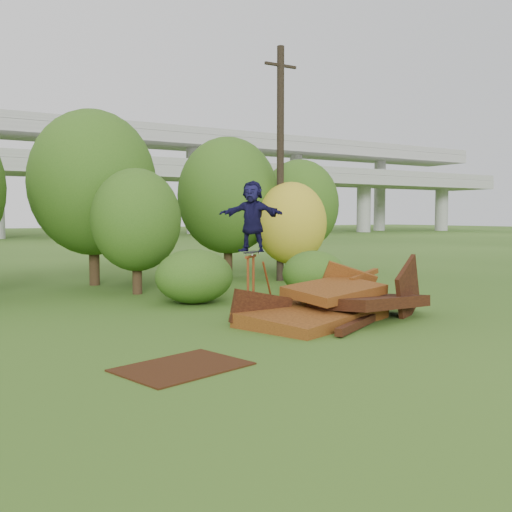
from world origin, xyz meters
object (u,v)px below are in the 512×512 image
scrap_pile (335,306)px  flat_plate (182,367)px  utility_pole (280,163)px  skater (252,216)px

scrap_pile → flat_plate: scrap_pile is taller
utility_pole → scrap_pile: bearing=-114.4°
scrap_pile → skater: (-1.81, 0.89, 2.18)m
scrap_pile → utility_pole: bearing=65.6°
scrap_pile → skater: size_ratio=3.25×
scrap_pile → flat_plate: 5.39m
scrap_pile → utility_pole: 9.59m
scrap_pile → utility_pole: (3.56, 7.84, 4.23)m
skater → utility_pole: bearing=101.1°
flat_plate → utility_pole: 13.87m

